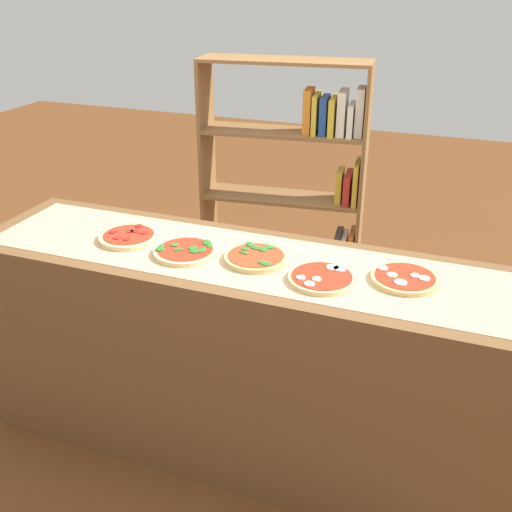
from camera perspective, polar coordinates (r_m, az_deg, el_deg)
The scene contains 9 objects.
ground_plane at distance 2.92m, azimuth 0.00°, elevation -17.35°, with size 12.00×12.00×0.00m, color brown.
counter at distance 2.62m, azimuth 0.00°, elevation -9.78°, with size 2.41×0.61×0.95m, color brown.
parchment_paper at distance 2.37m, azimuth 0.00°, elevation -0.41°, with size 2.27×0.48×0.00m, color tan.
pizza_pepperoni_0 at distance 2.60m, azimuth -11.95°, elevation 1.78°, with size 0.25×0.25×0.03m.
pizza_spinach_1 at distance 2.44m, azimuth -6.68°, elevation 0.46°, with size 0.26×0.26×0.03m.
pizza_spinach_2 at distance 2.37m, azimuth 0.03°, elevation -0.10°, with size 0.25×0.25×0.03m.
pizza_mozzarella_3 at distance 2.23m, azimuth 6.25°, elevation -2.08°, with size 0.25×0.25×0.03m.
pizza_mozzarella_4 at distance 2.28m, azimuth 13.90°, elevation -2.07°, with size 0.25×0.25×0.03m.
bookshelf at distance 3.52m, azimuth 4.47°, elevation 5.28°, with size 0.95×0.37×1.55m.
Camera 1 is at (0.75, -1.99, 2.01)m, focal length 42.28 mm.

